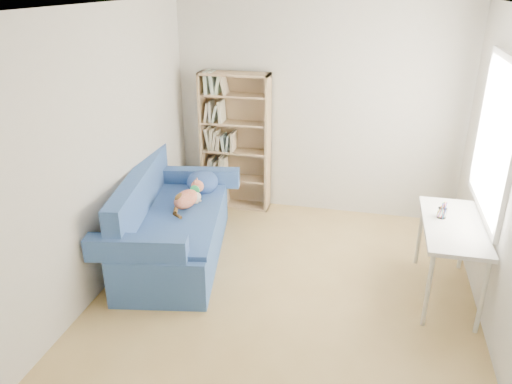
{
  "coord_description": "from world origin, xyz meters",
  "views": [
    {
      "loc": [
        0.64,
        -3.98,
        2.8
      ],
      "look_at": [
        -0.39,
        0.41,
        0.85
      ],
      "focal_mm": 35.0,
      "sensor_mm": 36.0,
      "label": 1
    }
  ],
  "objects_px": {
    "desk": "(453,232)",
    "sofa": "(173,226)",
    "bookshelf": "(235,147)",
    "pen_cup": "(442,212)"
  },
  "relations": [
    {
      "from": "bookshelf",
      "to": "pen_cup",
      "type": "xyz_separation_m",
      "value": [
        2.36,
        -1.4,
        0.0
      ]
    },
    {
      "from": "desk",
      "to": "pen_cup",
      "type": "height_order",
      "value": "pen_cup"
    },
    {
      "from": "bookshelf",
      "to": "desk",
      "type": "distance_m",
      "value": 2.9
    },
    {
      "from": "sofa",
      "to": "pen_cup",
      "type": "height_order",
      "value": "sofa"
    },
    {
      "from": "desk",
      "to": "pen_cup",
      "type": "relative_size",
      "value": 7.27
    },
    {
      "from": "bookshelf",
      "to": "pen_cup",
      "type": "height_order",
      "value": "bookshelf"
    },
    {
      "from": "pen_cup",
      "to": "desk",
      "type": "bearing_deg",
      "value": -47.79
    },
    {
      "from": "pen_cup",
      "to": "bookshelf",
      "type": "bearing_deg",
      "value": 149.39
    },
    {
      "from": "desk",
      "to": "sofa",
      "type": "bearing_deg",
      "value": 178.07
    },
    {
      "from": "desk",
      "to": "bookshelf",
      "type": "bearing_deg",
      "value": 148.51
    }
  ]
}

